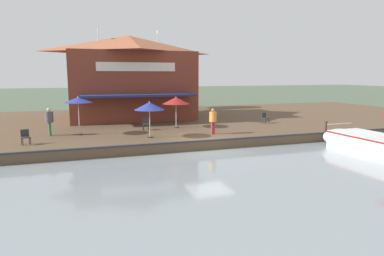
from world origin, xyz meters
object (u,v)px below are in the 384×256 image
Objects in this scene: patio_umbrella_far_corner at (176,101)px; motorboat_far_downstream at (375,144)px; tree_downstream_bank at (158,64)px; person_mid_patio at (213,118)px; patio_umbrella_back_row at (78,100)px; person_at_quay_edge at (49,118)px; mooring_post at (325,127)px; waterfront_restaurant at (130,77)px; cafe_chair_far_corner_seat at (146,123)px; cafe_chair_under_first_umbrella at (25,136)px; cafe_chair_beside_entrance at (265,117)px; patio_umbrella_mid_patio_left at (149,106)px.

motorboat_far_downstream is at bearing 41.89° from patio_umbrella_far_corner.
person_mid_patio is at bearing -1.52° from tree_downstream_bank.
person_at_quay_edge is at bearing -100.26° from patio_umbrella_back_row.
patio_umbrella_back_row is at bearing -105.91° from mooring_post.
waterfront_restaurant is 1.49× the size of motorboat_far_downstream.
person_at_quay_edge reaches higher than cafe_chair_far_corner_seat.
cafe_chair_far_corner_seat is 0.11× the size of motorboat_far_downstream.
cafe_chair_under_first_umbrella and cafe_chair_beside_entrance have the same top height.
patio_umbrella_mid_patio_left is 0.90× the size of patio_umbrella_back_row.
waterfront_restaurant is at bearing -32.72° from tree_downstream_bank.
person_mid_patio is 9.59m from motorboat_far_downstream.
tree_downstream_bank is at bearing 145.68° from cafe_chair_under_first_umbrella.
cafe_chair_under_first_umbrella is at bearing -51.42° from patio_umbrella_back_row.
cafe_chair_under_first_umbrella is 2.95m from person_at_quay_edge.
patio_umbrella_mid_patio_left is 13.19m from motorboat_far_downstream.
cafe_chair_under_first_umbrella is at bearing -91.03° from patio_umbrella_mid_patio_left.
waterfront_restaurant is 4.87× the size of patio_umbrella_mid_patio_left.
tree_downstream_bank is (-13.94, -5.50, 4.65)m from cafe_chair_beside_entrance.
tree_downstream_bank is at bearing -160.26° from mooring_post.
patio_umbrella_back_row reaches higher than cafe_chair_far_corner_seat.
person_at_quay_edge is (0.26, -6.31, 0.66)m from cafe_chair_far_corner_seat.
cafe_chair_far_corner_seat is at bearing -114.27° from mooring_post.
person_at_quay_edge is at bearing -105.68° from person_mid_patio.
motorboat_far_downstream is 1.06× the size of tree_downstream_bank.
patio_umbrella_far_corner is 10.59m from mooring_post.
waterfront_restaurant reaches higher than motorboat_far_downstream.
patio_umbrella_back_row is 1.39× the size of person_at_quay_edge.
patio_umbrella_mid_patio_left is at bearing -15.09° from tree_downstream_bank.
waterfront_restaurant is at bearing -162.79° from patio_umbrella_far_corner.
person_mid_patio is 10.57m from person_at_quay_edge.
person_at_quay_edge is (7.94, -6.39, -2.59)m from waterfront_restaurant.
cafe_chair_far_corner_seat is 1.00× the size of cafe_chair_under_first_umbrella.
cafe_chair_under_first_umbrella is (10.59, -7.50, -3.26)m from waterfront_restaurant.
mooring_post is (4.83, 17.59, -0.73)m from person_at_quay_edge.
person_at_quay_edge is (-0.33, -1.81, -1.13)m from patio_umbrella_back_row.
patio_umbrella_back_row reaches higher than mooring_post.
cafe_chair_far_corner_seat is 15.63m from tree_downstream_bank.
cafe_chair_beside_entrance is 0.50× the size of person_mid_patio.
cafe_chair_far_corner_seat is at bearing 97.42° from patio_umbrella_back_row.
cafe_chair_beside_entrance is 5.63m from mooring_post.
cafe_chair_under_first_umbrella is at bearing -22.62° from person_at_quay_edge.
cafe_chair_beside_entrance is (-3.27, 17.24, 0.00)m from cafe_chair_under_first_umbrella.
cafe_chair_under_first_umbrella is at bearing -68.55° from cafe_chair_far_corner_seat.
cafe_chair_under_first_umbrella is 18.82m from mooring_post.
tree_downstream_bank is at bearing 163.16° from cafe_chair_far_corner_seat.
patio_umbrella_mid_patio_left is at bearing 88.97° from cafe_chair_under_first_umbrella.
patio_umbrella_far_corner is 2.88× the size of mooring_post.
motorboat_far_downstream is (9.10, 17.38, -1.06)m from person_at_quay_edge.
patio_umbrella_back_row is at bearing -82.02° from patio_umbrella_far_corner.
patio_umbrella_far_corner is 2.71× the size of cafe_chair_under_first_umbrella.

